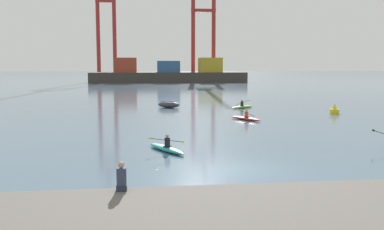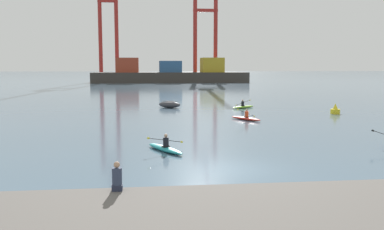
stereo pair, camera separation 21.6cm
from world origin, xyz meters
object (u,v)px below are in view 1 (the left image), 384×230
(container_barge, at_px, (168,74))
(channel_buoy, at_px, (335,110))
(kayak_lime, at_px, (242,107))
(gantry_crane_west_mid, at_px, (204,23))
(gantry_crane_west, at_px, (106,18))
(kayak_red, at_px, (246,118))
(seated_onlooker, at_px, (121,178))
(capsized_dinghy, at_px, (169,105))
(kayak_teal, at_px, (167,148))

(container_barge, height_order, channel_buoy, container_barge)
(kayak_lime, bearing_deg, gantry_crane_west_mid, 84.63)
(gantry_crane_west, distance_m, channel_buoy, 101.26)
(kayak_red, bearing_deg, seated_onlooker, -113.08)
(channel_buoy, bearing_deg, gantry_crane_west_mid, 89.94)
(gantry_crane_west_mid, height_order, kayak_lime, gantry_crane_west_mid)
(seated_onlooker, bearing_deg, kayak_red, 66.92)
(gantry_crane_west, bearing_deg, container_barge, -34.81)
(capsized_dinghy, height_order, channel_buoy, channel_buoy)
(gantry_crane_west, distance_m, capsized_dinghy, 90.43)
(kayak_red, relative_size, kayak_teal, 0.98)
(gantry_crane_west_mid, height_order, channel_buoy, gantry_crane_west_mid)
(container_barge, height_order, capsized_dinghy, container_barge)
(container_barge, relative_size, gantry_crane_west_mid, 1.15)
(kayak_lime, bearing_deg, capsized_dinghy, 170.40)
(kayak_lime, bearing_deg, seated_onlooker, -109.81)
(capsized_dinghy, bearing_deg, kayak_red, -62.71)
(capsized_dinghy, distance_m, kayak_teal, 23.91)
(gantry_crane_west_mid, height_order, seated_onlooker, gantry_crane_west_mid)
(capsized_dinghy, distance_m, channel_buoy, 17.41)
(gantry_crane_west, distance_m, kayak_red, 102.46)
(channel_buoy, relative_size, kayak_lime, 0.32)
(container_barge, relative_size, capsized_dinghy, 15.83)
(capsized_dinghy, relative_size, kayak_lime, 0.89)
(container_barge, height_order, gantry_crane_west, gantry_crane_west)
(gantry_crane_west, xyz_separation_m, capsized_dinghy, (13.84, -87.29, -19.15))
(capsized_dinghy, xyz_separation_m, kayak_teal, (-1.63, -23.85, -0.18))
(channel_buoy, height_order, kayak_red, kayak_red)
(capsized_dinghy, xyz_separation_m, seated_onlooker, (-3.54, -33.47, 0.83))
(gantry_crane_west, relative_size, kayak_red, 12.34)
(gantry_crane_west_mid, relative_size, kayak_lime, 12.32)
(container_barge, distance_m, capsized_dinghy, 74.63)
(gantry_crane_west, distance_m, kayak_teal, 113.47)
(seated_onlooker, bearing_deg, gantry_crane_west_mid, 80.40)
(container_barge, bearing_deg, channel_buoy, -82.38)
(container_barge, xyz_separation_m, kayak_lime, (3.40, -75.81, -2.24))
(gantry_crane_west_mid, relative_size, channel_buoy, 38.46)
(container_barge, xyz_separation_m, channel_buoy, (11.00, -82.14, -2.05))
(channel_buoy, bearing_deg, container_barge, 97.62)
(container_barge, distance_m, channel_buoy, 82.90)
(container_barge, distance_m, kayak_lime, 75.92)
(kayak_red, bearing_deg, channel_buoy, 20.76)
(gantry_crane_west, relative_size, seated_onlooker, 44.32)
(container_barge, height_order, kayak_red, container_barge)
(channel_buoy, xyz_separation_m, kayak_lime, (-7.59, 6.33, -0.19))
(capsized_dinghy, distance_m, kayak_lime, 8.14)
(kayak_lime, bearing_deg, kayak_teal, -113.22)
(seated_onlooker, bearing_deg, container_barge, 85.68)
(capsized_dinghy, relative_size, seated_onlooker, 3.12)
(capsized_dinghy, bearing_deg, kayak_lime, -9.60)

